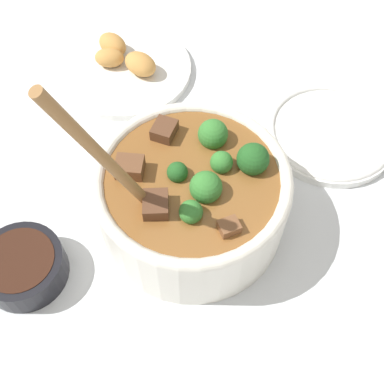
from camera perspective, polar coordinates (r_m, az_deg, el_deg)
ground_plane at (r=0.64m, az=0.00°, el=-3.26°), size 4.00×4.00×0.00m
stew_bowl at (r=0.59m, az=0.01°, el=-0.34°), size 0.24×0.26×0.31m
condiment_bowl at (r=0.62m, az=-19.45°, el=-8.25°), size 0.10×0.10×0.04m
empty_plate at (r=0.74m, az=16.04°, el=6.81°), size 0.19×0.19×0.02m
food_plate at (r=0.81m, az=-7.95°, el=14.56°), size 0.21×0.21×0.05m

